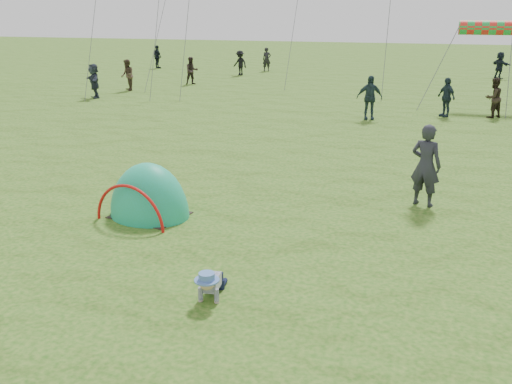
# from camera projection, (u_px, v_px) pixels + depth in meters

# --- Properties ---
(ground) EXTENTS (140.00, 140.00, 0.00)m
(ground) POSITION_uv_depth(u_px,v_px,m) (251.00, 282.00, 9.59)
(ground) COLOR #194E0F
(crawling_toddler) EXTENTS (0.57, 0.76, 0.55)m
(crawling_toddler) POSITION_uv_depth(u_px,v_px,m) (210.00, 282.00, 8.99)
(crawling_toddler) COLOR black
(crawling_toddler) RESTS_ON ground
(popup_tent) EXTENTS (2.12, 1.86, 2.40)m
(popup_tent) POSITION_uv_depth(u_px,v_px,m) (150.00, 215.00, 12.68)
(popup_tent) COLOR #1CA160
(popup_tent) RESTS_ON ground
(standing_adult) EXTENTS (0.81, 0.67, 1.92)m
(standing_adult) POSITION_uv_depth(u_px,v_px,m) (426.00, 165.00, 13.07)
(standing_adult) COLOR #262630
(standing_adult) RESTS_ON ground
(crowd_person_0) EXTENTS (0.72, 0.63, 1.67)m
(crowd_person_0) POSITION_uv_depth(u_px,v_px,m) (267.00, 59.00, 41.13)
(crowd_person_0) COLOR black
(crowd_person_0) RESTS_ON ground
(crowd_person_1) EXTENTS (0.99, 0.96, 1.61)m
(crowd_person_1) POSITION_uv_depth(u_px,v_px,m) (192.00, 71.00, 34.01)
(crowd_person_1) COLOR #2B211F
(crowd_person_1) RESTS_ON ground
(crowd_person_2) EXTENTS (1.13, 0.69, 1.79)m
(crowd_person_2) POSITION_uv_depth(u_px,v_px,m) (369.00, 98.00, 23.27)
(crowd_person_2) COLOR #24373E
(crowd_person_2) RESTS_ON ground
(crowd_person_5) EXTENTS (1.46, 1.52, 1.72)m
(crowd_person_5) POSITION_uv_depth(u_px,v_px,m) (94.00, 81.00, 28.87)
(crowd_person_5) COLOR #2A313F
(crowd_person_5) RESTS_ON ground
(crowd_person_7) EXTENTS (1.02, 1.05, 1.71)m
(crowd_person_7) POSITION_uv_depth(u_px,v_px,m) (127.00, 75.00, 31.38)
(crowd_person_7) COLOR #463429
(crowd_person_7) RESTS_ON ground
(crowd_person_8) EXTENTS (0.92, 0.99, 1.64)m
(crowd_person_8) POSITION_uv_depth(u_px,v_px,m) (446.00, 97.00, 23.91)
(crowd_person_8) COLOR #203039
(crowd_person_8) RESTS_ON ground
(crowd_person_9) EXTENTS (1.21, 0.96, 1.64)m
(crowd_person_9) POSITION_uv_depth(u_px,v_px,m) (240.00, 63.00, 38.59)
(crowd_person_9) COLOR black
(crowd_person_9) RESTS_ON ground
(crowd_person_11) EXTENTS (1.30, 1.58, 1.69)m
(crowd_person_11) POSITION_uv_depth(u_px,v_px,m) (500.00, 65.00, 36.90)
(crowd_person_11) COLOR black
(crowd_person_11) RESTS_ON ground
(crowd_person_13) EXTENTS (1.02, 1.00, 1.65)m
(crowd_person_13) POSITION_uv_depth(u_px,v_px,m) (493.00, 98.00, 23.70)
(crowd_person_13) COLOR black
(crowd_person_13) RESTS_ON ground
(crowd_person_14) EXTENTS (1.06, 0.90, 1.70)m
(crowd_person_14) POSITION_uv_depth(u_px,v_px,m) (157.00, 57.00, 42.97)
(crowd_person_14) COLOR black
(crowd_person_14) RESTS_ON ground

